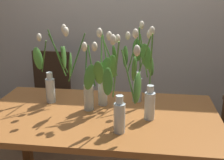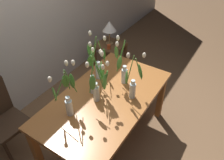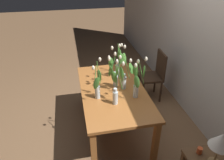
% 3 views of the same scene
% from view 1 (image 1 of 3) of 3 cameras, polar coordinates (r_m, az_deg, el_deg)
% --- Properties ---
extents(room_wall_rear, '(9.00, 0.10, 2.70)m').
position_cam_1_polar(room_wall_rear, '(3.16, 1.88, 14.26)').
color(room_wall_rear, beige).
rests_on(room_wall_rear, ground).
extents(dining_table, '(1.60, 0.90, 0.74)m').
position_cam_1_polar(dining_table, '(1.98, -2.43, -9.13)').
color(dining_table, '#A3602D').
rests_on(dining_table, ground).
extents(tulip_vase_0, '(0.25, 0.19, 0.59)m').
position_cam_1_polar(tulip_vase_0, '(2.10, 5.17, 1.37)').
color(tulip_vase_0, silver).
rests_on(tulip_vase_0, dining_table).
extents(tulip_vase_1, '(0.15, 0.28, 0.57)m').
position_cam_1_polar(tulip_vase_1, '(1.99, -1.25, 0.42)').
color(tulip_vase_1, silver).
rests_on(tulip_vase_1, dining_table).
extents(tulip_vase_2, '(0.24, 0.16, 0.57)m').
position_cam_1_polar(tulip_vase_2, '(1.63, 1.72, -4.84)').
color(tulip_vase_2, silver).
rests_on(tulip_vase_2, dining_table).
extents(tulip_vase_3, '(0.16, 0.16, 0.59)m').
position_cam_1_polar(tulip_vase_3, '(1.82, 7.03, -1.85)').
color(tulip_vase_3, silver).
rests_on(tulip_vase_3, dining_table).
extents(tulip_vase_4, '(0.29, 0.17, 0.58)m').
position_cam_1_polar(tulip_vase_4, '(2.12, -11.85, 1.21)').
color(tulip_vase_4, silver).
rests_on(tulip_vase_4, dining_table).
extents(tulip_vase_5, '(0.28, 0.16, 0.57)m').
position_cam_1_polar(tulip_vase_5, '(1.91, -5.03, -0.76)').
color(tulip_vase_5, silver).
rests_on(tulip_vase_5, dining_table).
extents(dining_chair, '(0.42, 0.42, 0.93)m').
position_cam_1_polar(dining_chair, '(3.04, -12.55, -2.27)').
color(dining_chair, '#382619').
rests_on(dining_chair, ground).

